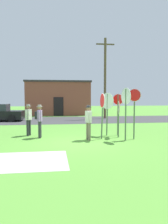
{
  "coord_description": "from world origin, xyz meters",
  "views": [
    {
      "loc": [
        -1.1,
        -10.19,
        2.17
      ],
      "look_at": [
        0.6,
        2.09,
        1.3
      ],
      "focal_mm": 35.53,
      "sensor_mm": 36.0,
      "label": 1
    }
  ],
  "objects_px": {
    "utility_pole": "(105,77)",
    "stop_sign_low_front": "(102,108)",
    "stop_sign_tallest": "(134,106)",
    "person_in_dark_shirt": "(28,118)",
    "stop_sign_leaning_right": "(126,104)",
    "stop_sign_rear_right": "(107,106)",
    "person_with_sunhat": "(39,119)",
    "person_on_left": "(88,120)",
    "stop_sign_center_cluster": "(119,113)",
    "stop_sign_far_back": "(118,108)"
  },
  "relations": [
    {
      "from": "stop_sign_rear_right",
      "to": "person_with_sunhat",
      "type": "height_order",
      "value": "stop_sign_rear_right"
    },
    {
      "from": "utility_pole",
      "to": "stop_sign_low_front",
      "type": "bearing_deg",
      "value": -103.96
    },
    {
      "from": "stop_sign_far_back",
      "to": "person_on_left",
      "type": "relative_size",
      "value": 1.33
    },
    {
      "from": "stop_sign_tallest",
      "to": "stop_sign_low_front",
      "type": "bearing_deg",
      "value": 172.12
    },
    {
      "from": "utility_pole",
      "to": "person_on_left",
      "type": "relative_size",
      "value": 4.53
    },
    {
      "from": "stop_sign_low_front",
      "to": "stop_sign_tallest",
      "type": "relative_size",
      "value": 0.92
    },
    {
      "from": "stop_sign_center_cluster",
      "to": "person_in_dark_shirt",
      "type": "distance_m",
      "value": 4.93
    },
    {
      "from": "utility_pole",
      "to": "person_with_sunhat",
      "type": "xyz_separation_m",
      "value": [
        -5.81,
        -9.79,
        -3.1
      ]
    },
    {
      "from": "stop_sign_low_front",
      "to": "person_with_sunhat",
      "type": "xyz_separation_m",
      "value": [
        -3.19,
        0.76,
        -0.59
      ]
    },
    {
      "from": "person_in_dark_shirt",
      "to": "person_on_left",
      "type": "bearing_deg",
      "value": -28.48
    },
    {
      "from": "stop_sign_low_front",
      "to": "stop_sign_rear_right",
      "type": "distance_m",
      "value": 1.12
    },
    {
      "from": "stop_sign_leaning_right",
      "to": "stop_sign_tallest",
      "type": "relative_size",
      "value": 1.01
    },
    {
      "from": "person_in_dark_shirt",
      "to": "stop_sign_tallest",
      "type": "bearing_deg",
      "value": -17.73
    },
    {
      "from": "person_in_dark_shirt",
      "to": "stop_sign_leaning_right",
      "type": "bearing_deg",
      "value": -23.28
    },
    {
      "from": "stop_sign_low_front",
      "to": "stop_sign_rear_right",
      "type": "bearing_deg",
      "value": 63.11
    },
    {
      "from": "person_with_sunhat",
      "to": "person_in_dark_shirt",
      "type": "relative_size",
      "value": 1.0
    },
    {
      "from": "stop_sign_leaning_right",
      "to": "utility_pole",
      "type": "bearing_deg",
      "value": 81.92
    },
    {
      "from": "stop_sign_rear_right",
      "to": "utility_pole",
      "type": "bearing_deg",
      "value": 77.51
    },
    {
      "from": "stop_sign_low_front",
      "to": "person_on_left",
      "type": "relative_size",
      "value": 1.35
    },
    {
      "from": "stop_sign_leaning_right",
      "to": "person_on_left",
      "type": "relative_size",
      "value": 1.49
    },
    {
      "from": "person_on_left",
      "to": "stop_sign_center_cluster",
      "type": "bearing_deg",
      "value": 16.55
    },
    {
      "from": "stop_sign_center_cluster",
      "to": "person_with_sunhat",
      "type": "relative_size",
      "value": 1.11
    },
    {
      "from": "person_with_sunhat",
      "to": "stop_sign_tallest",
      "type": "bearing_deg",
      "value": -11.55
    },
    {
      "from": "stop_sign_leaning_right",
      "to": "stop_sign_center_cluster",
      "type": "bearing_deg",
      "value": 95.22
    },
    {
      "from": "stop_sign_low_front",
      "to": "stop_sign_rear_right",
      "type": "xyz_separation_m",
      "value": [
        0.51,
        1.0,
        0.05
      ]
    },
    {
      "from": "stop_sign_far_back",
      "to": "utility_pole",
      "type": "bearing_deg",
      "value": 81.04
    },
    {
      "from": "stop_sign_tallest",
      "to": "person_on_left",
      "type": "distance_m",
      "value": 2.45
    },
    {
      "from": "stop_sign_center_cluster",
      "to": "person_on_left",
      "type": "bearing_deg",
      "value": -163.45
    },
    {
      "from": "stop_sign_rear_right",
      "to": "person_in_dark_shirt",
      "type": "distance_m",
      "value": 4.41
    },
    {
      "from": "stop_sign_tallest",
      "to": "person_on_left",
      "type": "xyz_separation_m",
      "value": [
        -2.34,
        0.06,
        -0.72
      ]
    },
    {
      "from": "person_with_sunhat",
      "to": "stop_sign_center_cluster",
      "type": "bearing_deg",
      "value": -5.76
    },
    {
      "from": "stop_sign_leaning_right",
      "to": "person_in_dark_shirt",
      "type": "bearing_deg",
      "value": 156.72
    },
    {
      "from": "stop_sign_low_front",
      "to": "stop_sign_far_back",
      "type": "bearing_deg",
      "value": 41.14
    },
    {
      "from": "utility_pole",
      "to": "stop_sign_rear_right",
      "type": "bearing_deg",
      "value": -102.49
    },
    {
      "from": "utility_pole",
      "to": "stop_sign_tallest",
      "type": "height_order",
      "value": "utility_pole"
    },
    {
      "from": "utility_pole",
      "to": "stop_sign_tallest",
      "type": "bearing_deg",
      "value": -95.36
    },
    {
      "from": "stop_sign_far_back",
      "to": "person_in_dark_shirt",
      "type": "height_order",
      "value": "stop_sign_far_back"
    },
    {
      "from": "stop_sign_low_front",
      "to": "stop_sign_rear_right",
      "type": "relative_size",
      "value": 0.99
    },
    {
      "from": "utility_pole",
      "to": "person_on_left",
      "type": "xyz_separation_m",
      "value": [
        -3.36,
        -10.71,
        -3.13
      ]
    },
    {
      "from": "stop_sign_tallest",
      "to": "stop_sign_rear_right",
      "type": "xyz_separation_m",
      "value": [
        -1.1,
        1.22,
        -0.05
      ]
    },
    {
      "from": "stop_sign_far_back",
      "to": "stop_sign_low_front",
      "type": "distance_m",
      "value": 1.48
    },
    {
      "from": "stop_sign_far_back",
      "to": "person_in_dark_shirt",
      "type": "distance_m",
      "value": 5.0
    },
    {
      "from": "utility_pole",
      "to": "stop_sign_low_front",
      "type": "distance_m",
      "value": 11.16
    },
    {
      "from": "stop_sign_leaning_right",
      "to": "stop_sign_low_front",
      "type": "height_order",
      "value": "stop_sign_leaning_right"
    },
    {
      "from": "stop_sign_far_back",
      "to": "person_on_left",
      "type": "height_order",
      "value": "stop_sign_far_back"
    },
    {
      "from": "stop_sign_low_front",
      "to": "stop_sign_tallest",
      "type": "bearing_deg",
      "value": -7.88
    },
    {
      "from": "stop_sign_low_front",
      "to": "utility_pole",
      "type": "bearing_deg",
      "value": 76.04
    },
    {
      "from": "stop_sign_rear_right",
      "to": "person_on_left",
      "type": "bearing_deg",
      "value": -136.86
    },
    {
      "from": "utility_pole",
      "to": "person_in_dark_shirt",
      "type": "xyz_separation_m",
      "value": [
        -6.45,
        -9.04,
        -3.13
      ]
    },
    {
      "from": "stop_sign_center_cluster",
      "to": "person_with_sunhat",
      "type": "distance_m",
      "value": 4.18
    }
  ]
}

